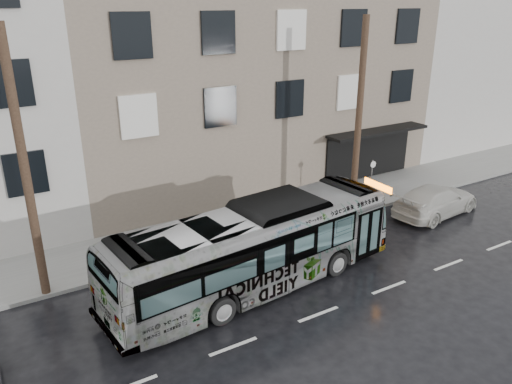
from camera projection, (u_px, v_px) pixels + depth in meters
ground at (277, 280)px, 18.47m from camera, size 120.00×120.00×0.00m
sidewalk at (217, 230)px, 22.36m from camera, size 90.00×3.60×0.15m
building_taupe at (231, 77)px, 29.06m from camera, size 20.00×12.00×11.00m
building_filler at (450, 52)px, 38.00m from camera, size 18.00×12.00×12.00m
utility_pole_front at (359, 120)px, 22.56m from camera, size 0.30×0.30×9.00m
utility_pole_rear at (25, 170)px, 15.84m from camera, size 0.30×0.30×9.00m
sign_post at (371, 184)px, 24.27m from camera, size 0.06×0.06×2.40m
bus at (255, 248)px, 17.50m from camera, size 11.35×3.70×3.10m
white_sedan at (436, 200)px, 23.92m from camera, size 5.20×2.62×1.45m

